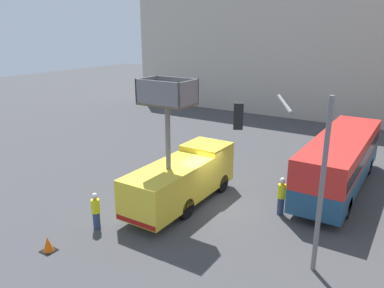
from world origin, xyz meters
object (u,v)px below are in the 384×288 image
road_worker_directing (281,196)px  traffic_cone_near_truck (48,245)px  city_bus (341,158)px  traffic_light_pole (294,158)px  road_worker_near_truck (96,211)px  utility_truck (182,176)px

road_worker_directing → traffic_cone_near_truck: road_worker_directing is taller
city_bus → road_worker_directing: city_bus is taller
traffic_light_pole → road_worker_directing: size_ratio=3.45×
traffic_light_pole → road_worker_near_truck: (-8.18, -1.74, -3.54)m
traffic_light_pole → road_worker_directing: (-1.65, 4.04, -3.44)m
city_bus → road_worker_directing: (-1.66, -4.70, -0.85)m
utility_truck → road_worker_directing: bearing=19.1°
road_worker_directing → traffic_light_pole: bearing=58.0°
road_worker_directing → road_worker_near_truck: bearing=-12.8°
city_bus → road_worker_directing: bearing=145.5°
traffic_cone_near_truck → city_bus: bearing=56.5°
city_bus → traffic_cone_near_truck: city_bus is taller
utility_truck → road_worker_directing: 4.97m
utility_truck → road_worker_directing: size_ratio=3.75×
utility_truck → traffic_cone_near_truck: (-2.17, -6.53, -1.25)m
city_bus → road_worker_near_truck: bearing=126.9°
utility_truck → city_bus: 8.94m
city_bus → road_worker_near_truck: 13.33m
traffic_light_pole → traffic_cone_near_truck: size_ratio=10.43×
utility_truck → city_bus: utility_truck is taller
utility_truck → city_bus: size_ratio=0.67×
utility_truck → traffic_cone_near_truck: size_ratio=11.36×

